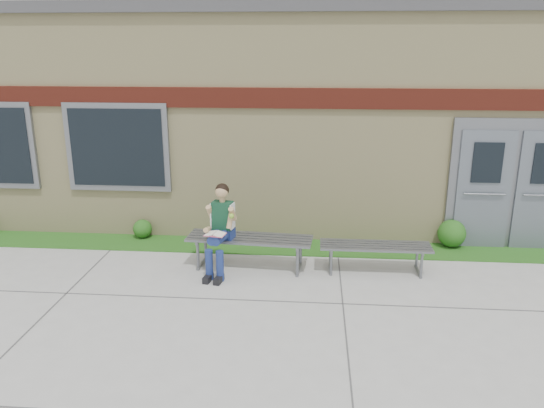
{
  "coord_description": "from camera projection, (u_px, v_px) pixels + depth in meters",
  "views": [
    {
      "loc": [
        0.56,
        -6.25,
        3.45
      ],
      "look_at": [
        -0.09,
        1.7,
        1.08
      ],
      "focal_mm": 35.0,
      "sensor_mm": 36.0,
      "label": 1
    }
  ],
  "objects": [
    {
      "name": "ground",
      "position": [
        268.0,
        319.0,
        7.0
      ],
      "size": [
        80.0,
        80.0,
        0.0
      ],
      "primitive_type": "plane",
      "color": "#9E9E99",
      "rests_on": "ground"
    },
    {
      "name": "school_building",
      "position": [
        291.0,
        108.0,
        12.12
      ],
      "size": [
        16.2,
        6.22,
        4.2
      ],
      "color": "beige",
      "rests_on": "ground"
    },
    {
      "name": "grass_strip",
      "position": [
        281.0,
        247.0,
        9.48
      ],
      "size": [
        16.0,
        0.8,
        0.02
      ],
      "primitive_type": "cube",
      "color": "#284612",
      "rests_on": "ground"
    },
    {
      "name": "bench_left",
      "position": [
        250.0,
        244.0,
        8.52
      ],
      "size": [
        2.04,
        0.71,
        0.52
      ],
      "rotation": [
        0.0,
        0.0,
        -0.08
      ],
      "color": "slate",
      "rests_on": "ground"
    },
    {
      "name": "girl",
      "position": [
        220.0,
        227.0,
        8.25
      ],
      "size": [
        0.49,
        0.84,
        1.42
      ],
      "rotation": [
        0.0,
        0.0,
        -0.18
      ],
      "color": "navy",
      "rests_on": "ground"
    },
    {
      "name": "bench_right",
      "position": [
        375.0,
        251.0,
        8.37
      ],
      "size": [
        1.74,
        0.48,
        0.45
      ],
      "rotation": [
        0.0,
        0.0,
        0.0
      ],
      "color": "slate",
      "rests_on": "ground"
    },
    {
      "name": "shrub_mid",
      "position": [
        143.0,
        229.0,
        9.87
      ],
      "size": [
        0.35,
        0.35,
        0.35
      ],
      "primitive_type": "sphere",
      "color": "#284612",
      "rests_on": "grass_strip"
    },
    {
      "name": "shrub_east",
      "position": [
        452.0,
        233.0,
        9.41
      ],
      "size": [
        0.49,
        0.49,
        0.49
      ],
      "primitive_type": "sphere",
      "color": "#284612",
      "rests_on": "grass_strip"
    }
  ]
}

